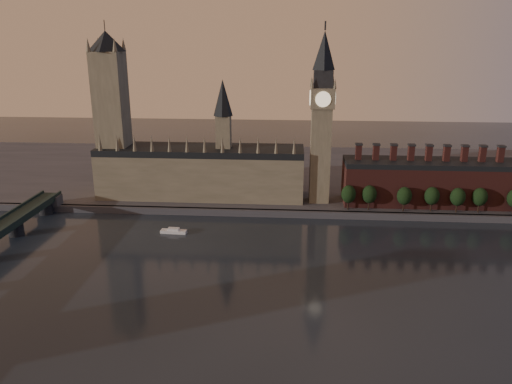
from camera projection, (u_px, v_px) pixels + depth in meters
The scene contains 13 objects.
ground at pixel (307, 291), 210.39m from camera, with size 900.00×900.00×0.00m, color black.
north_bank at pixel (301, 175), 379.27m from camera, with size 900.00×182.00×4.00m.
palace_of_westminster at pixel (202, 169), 317.74m from camera, with size 130.00×30.30×74.00m.
victoria_tower at pixel (112, 110), 310.46m from camera, with size 24.00×24.00×108.00m.
big_ben at pixel (322, 117), 297.44m from camera, with size 15.00×15.00×107.00m.
chimney_block at pixel (434, 182), 304.28m from camera, with size 110.00×25.00×37.00m.
embankment_tree_0 at pixel (349, 194), 294.80m from camera, with size 8.60×8.60×14.88m.
embankment_tree_1 at pixel (369, 194), 294.50m from camera, with size 8.60×8.60×14.88m.
embankment_tree_2 at pixel (404, 196), 291.53m from camera, with size 8.60×8.60×14.88m.
embankment_tree_3 at pixel (432, 196), 291.48m from camera, with size 8.60×8.60×14.88m.
embankment_tree_4 at pixel (458, 197), 289.73m from camera, with size 8.60×8.60×14.88m.
embankment_tree_5 at pixel (480, 197), 289.72m from camera, with size 8.60×8.60×14.88m.
river_boat at pixel (174, 231), 272.12m from camera, with size 14.37×4.82×2.83m.
Camera 1 is at (-7.75, -189.35, 102.73)m, focal length 35.00 mm.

